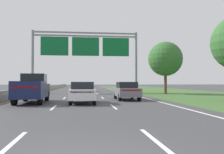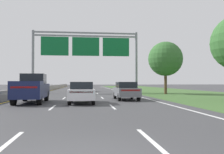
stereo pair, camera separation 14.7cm
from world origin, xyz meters
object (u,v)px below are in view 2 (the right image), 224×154
Objects in this scene: overhead_sign_gantry at (86,49)px; car_gold_centre_lane_sedan at (84,87)px; car_grey_right_lane_sedan at (126,90)px; car_white_centre_lane_sedan at (82,92)px; pickup_truck_navy at (32,88)px; roadside_tree_mid at (165,59)px.

overhead_sign_gantry reaches higher than car_gold_centre_lane_sedan.
car_grey_right_lane_sedan is 4.97m from car_white_centre_lane_sedan.
car_white_centre_lane_sedan is (-0.15, -22.44, 0.00)m from car_gold_centre_lane_sedan.
pickup_truck_navy is at bearing -104.18° from overhead_sign_gantry.
car_gold_centre_lane_sedan is at bearing -11.44° from pickup_truck_navy.
car_gold_centre_lane_sedan is 22.44m from car_white_centre_lane_sedan.
car_gold_centre_lane_sedan is 0.65× the size of roadside_tree_mid.
pickup_truck_navy is 1.23× the size of car_white_centre_lane_sedan.
pickup_truck_navy is 1.24× the size of car_gold_centre_lane_sedan.
roadside_tree_mid reaches higher than car_grey_right_lane_sedan.
pickup_truck_navy is 21.97m from car_gold_centre_lane_sedan.
roadside_tree_mid is (10.16, -4.67, -1.74)m from overhead_sign_gantry.
car_grey_right_lane_sedan is (7.57, 2.34, -0.26)m from pickup_truck_navy.
overhead_sign_gantry is 15.44m from car_grey_right_lane_sedan.
pickup_truck_navy is at bearing 77.86° from car_white_centre_lane_sedan.
car_white_centre_lane_sedan is 16.79m from roadside_tree_mid.
roadside_tree_mid is at bearing -133.81° from car_gold_centre_lane_sedan.
overhead_sign_gantry is at bearing 155.32° from roadside_tree_mid.
pickup_truck_navy reaches higher than car_grey_right_lane_sedan.
roadside_tree_mid reaches higher than car_white_centre_lane_sedan.
overhead_sign_gantry is at bearing -1.11° from car_white_centre_lane_sedan.
roadside_tree_mid is (14.29, 11.69, 3.45)m from pickup_truck_navy.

